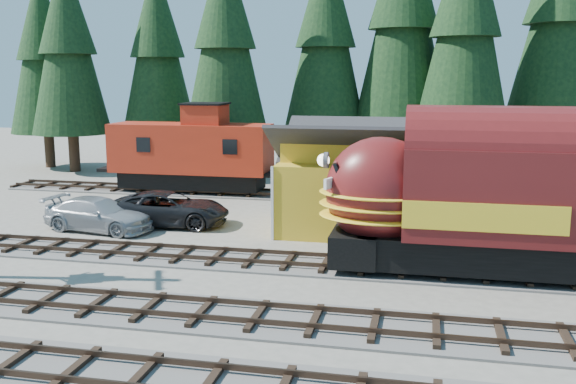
% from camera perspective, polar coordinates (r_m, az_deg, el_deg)
% --- Properties ---
extents(ground, '(120.00, 120.00, 0.00)m').
position_cam_1_polar(ground, '(21.50, 9.72, -10.08)').
color(ground, '#6B665B').
rests_on(ground, ground).
extents(track_spur, '(32.00, 3.20, 0.33)m').
position_cam_1_polar(track_spur, '(40.30, -3.42, -0.18)').
color(track_spur, '#4C4947').
rests_on(track_spur, ground).
extents(depot, '(12.80, 7.00, 5.30)m').
position_cam_1_polar(depot, '(30.98, 10.77, 1.88)').
color(depot, gold).
rests_on(depot, ground).
extents(conifer_backdrop, '(78.74, 22.58, 17.46)m').
position_cam_1_polar(conifer_backdrop, '(46.02, 21.66, 13.47)').
color(conifer_backdrop, black).
rests_on(conifer_backdrop, ground).
extents(locomotive, '(17.82, 3.54, 4.84)m').
position_cam_1_polar(locomotive, '(25.03, 22.66, -1.17)').
color(locomotive, black).
rests_on(locomotive, ground).
extents(caboose, '(10.15, 2.94, 5.28)m').
position_cam_1_polar(caboose, '(41.08, -8.55, 3.54)').
color(caboose, black).
rests_on(caboose, ground).
extents(pickup_truck_a, '(6.36, 3.42, 1.70)m').
position_cam_1_polar(pickup_truck_a, '(32.62, -10.63, -1.46)').
color(pickup_truck_a, black).
rests_on(pickup_truck_a, ground).
extents(pickup_truck_b, '(5.77, 3.01, 1.60)m').
position_cam_1_polar(pickup_truck_b, '(32.31, -16.47, -1.92)').
color(pickup_truck_b, '#A1A4A8').
rests_on(pickup_truck_b, ground).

